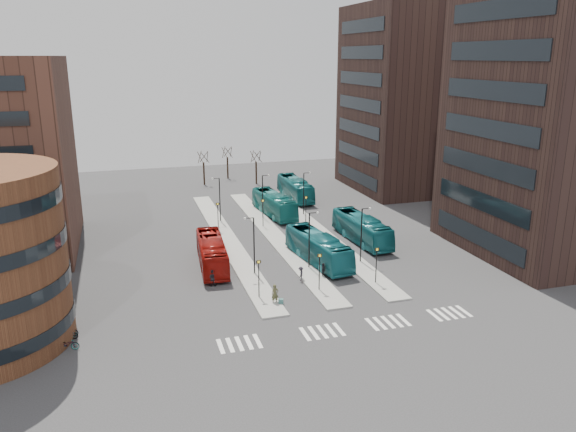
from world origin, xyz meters
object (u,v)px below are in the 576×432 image
object	(u,v)px
commuter_c	(301,274)
bicycle_mid	(68,334)
teal_bus_d	(295,188)
traveller	(275,294)
suitcase	(281,302)
commuter_b	(323,270)
commuter_a	(212,278)
teal_bus_b	(274,204)
bicycle_near	(67,344)
bicycle_far	(69,331)
teal_bus_c	(362,229)
red_bus	(212,253)
teal_bus_a	(318,248)

from	to	relation	value
commuter_c	bicycle_mid	xyz separation A→B (m)	(-21.71, -6.37, -0.29)
teal_bus_d	traveller	distance (m)	39.62
suitcase	commuter_b	bearing A→B (deg)	61.99
commuter_a	bicycle_mid	xyz separation A→B (m)	(-12.85, -7.56, -0.42)
teal_bus_b	bicycle_near	bearing A→B (deg)	-134.30
bicycle_far	bicycle_near	bearing A→B (deg)	-160.10
commuter_b	teal_bus_b	bearing A→B (deg)	12.97
teal_bus_c	bicycle_mid	bearing A→B (deg)	-156.78
bicycle_mid	bicycle_far	size ratio (longest dim) A/B	0.96
commuter_b	bicycle_mid	bearing A→B (deg)	121.37
teal_bus_c	suitcase	bearing A→B (deg)	-137.63
teal_bus_c	bicycle_near	size ratio (longest dim) A/B	6.24
teal_bus_c	teal_bus_d	xyz separation A→B (m)	(-1.32, 22.90, 0.03)
commuter_c	teal_bus_b	bearing A→B (deg)	-162.56
red_bus	teal_bus_b	xyz separation A→B (m)	(11.85, 17.72, 0.05)
teal_bus_c	traveller	size ratio (longest dim) A/B	6.28
teal_bus_b	commuter_b	world-z (taller)	teal_bus_b
teal_bus_a	suitcase	bearing A→B (deg)	-134.06
commuter_b	bicycle_near	size ratio (longest dim) A/B	0.83
teal_bus_b	red_bus	bearing A→B (deg)	-129.77
teal_bus_d	commuter_b	size ratio (longest dim) A/B	7.67
commuter_b	teal_bus_a	bearing A→B (deg)	3.37
traveller	bicycle_mid	world-z (taller)	traveller
commuter_a	bicycle_mid	distance (m)	14.91
red_bus	teal_bus_c	size ratio (longest dim) A/B	0.96
teal_bus_c	bicycle_near	distance (m)	37.27
teal_bus_b	commuter_c	world-z (taller)	teal_bus_b
suitcase	teal_bus_c	bearing A→B (deg)	66.91
bicycle_mid	bicycle_far	world-z (taller)	bicycle_mid
commuter_c	bicycle_mid	world-z (taller)	commuter_c
red_bus	bicycle_near	distance (m)	20.14
bicycle_mid	bicycle_far	xyz separation A→B (m)	(0.00, 0.71, -0.04)
teal_bus_d	bicycle_mid	xyz separation A→B (m)	(-31.37, -38.98, -1.21)
teal_bus_b	bicycle_near	size ratio (longest dim) A/B	6.18
suitcase	red_bus	xyz separation A→B (m)	(-4.44, 11.51, 1.29)
traveller	commuter_b	world-z (taller)	traveller
teal_bus_b	teal_bus_d	world-z (taller)	teal_bus_d
teal_bus_b	bicycle_mid	size ratio (longest dim) A/B	7.84
bicycle_far	bicycle_mid	bearing A→B (deg)	-160.10
commuter_a	bicycle_mid	size ratio (longest dim) A/B	1.16
red_bus	teal_bus_d	size ratio (longest dim) A/B	0.95
bicycle_far	traveller	bearing A→B (deg)	-66.62
suitcase	teal_bus_a	distance (m)	11.85
bicycle_mid	suitcase	bearing A→B (deg)	-75.97
bicycle_near	bicycle_far	world-z (taller)	bicycle_near
teal_bus_c	commuter_b	size ratio (longest dim) A/B	7.55
teal_bus_c	traveller	xyz separation A→B (m)	(-14.96, -14.28, -0.70)
teal_bus_c	commuter_c	distance (m)	14.68
bicycle_near	bicycle_far	bearing A→B (deg)	8.78
teal_bus_b	commuter_a	size ratio (longest dim) A/B	6.73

